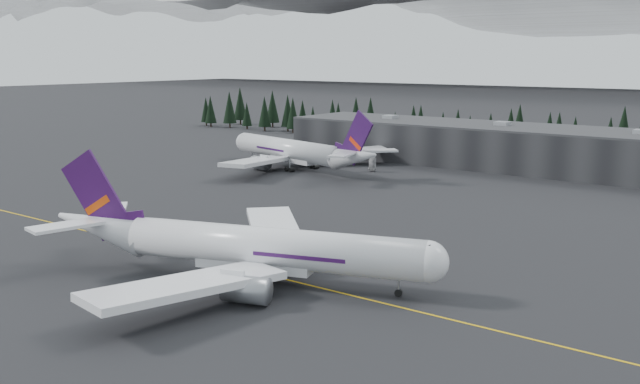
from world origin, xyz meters
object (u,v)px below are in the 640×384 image
Objects in this scene: jet_parked at (299,152)px; jet_main at (239,246)px; terminal at (533,148)px; gse_vehicle_a at (373,169)px.

jet_main is at bearing 137.61° from jet_parked.
jet_parked reaches higher than jet_main.
gse_vehicle_a is at bearing -137.22° from terminal.
jet_parked is at bearing -142.18° from terminal.
terminal is 2.48× the size of jet_parked.
gse_vehicle_a is (19.64, 9.96, -4.72)m from jet_parked.
jet_main is 106.74m from jet_parked.
gse_vehicle_a is at bearing -139.49° from jet_parked.
gse_vehicle_a is at bearing 93.40° from jet_main.
jet_main is (4.61, -131.25, -0.98)m from terminal.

